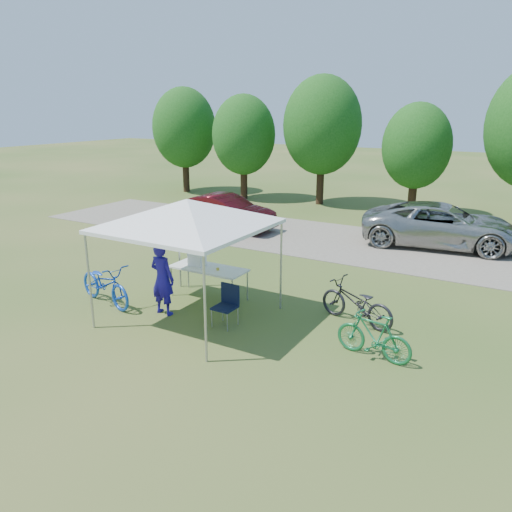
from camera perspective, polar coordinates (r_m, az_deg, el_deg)
The scene contains 14 objects.
ground at distance 11.53m, azimuth -7.38°, elevation -6.98°, with size 100.00×100.00×0.00m, color #2D5119.
gravel_strip at distance 18.16m, azimuth 8.09°, elevation 1.87°, with size 24.00×5.00×0.02m, color gray.
canopy at distance 10.75m, azimuth -7.90°, elevation 6.07°, with size 4.53×4.53×3.00m.
treeline at distance 23.40m, azimuth 13.59°, elevation 13.61°, with size 24.89×4.28×6.30m.
folding_table at distance 12.38m, azimuth -5.44°, elevation -1.52°, with size 1.93×0.81×0.80m.
folding_chair at distance 10.92m, azimuth -3.29°, elevation -5.21°, with size 0.47×0.49×0.91m.
cooler at distance 12.52m, azimuth -6.75°, elevation -0.42°, with size 0.42×0.28×0.30m.
ice_cream_cup at distance 12.15m, azimuth -4.40°, elevation -1.49°, with size 0.08×0.08×0.06m, color gold.
cyclist at distance 11.55m, azimuth -10.65°, elevation -2.54°, with size 0.63×0.41×1.71m, color #1C118C.
bike_blue at distance 12.56m, azimuth -16.87°, elevation -3.05°, with size 0.69×1.97×1.04m, color blue.
bike_green at distance 9.79m, azimuth 13.31°, elevation -8.87°, with size 0.43×1.52×0.91m, color #18703F.
bike_dark at distance 11.19m, azimuth 11.38°, elevation -5.26°, with size 0.64×1.84×0.96m, color black.
minivan at distance 18.10m, azimuth 20.51°, elevation 3.33°, with size 2.43×5.26×1.46m, color #A7A7A3.
sedan at distance 19.49m, azimuth -3.52°, elevation 5.04°, with size 1.40×4.02×1.33m, color #4B0C13.
Camera 1 is at (6.54, -8.31, 4.60)m, focal length 35.00 mm.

